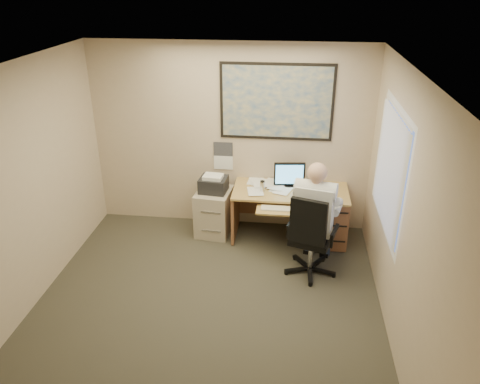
# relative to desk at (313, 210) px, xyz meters

# --- Properties ---
(room_shell) EXTENTS (4.00, 4.50, 2.70)m
(room_shell) POSITION_rel_desk_xyz_m (-1.23, -1.90, 0.91)
(room_shell) COLOR #343228
(room_shell) RESTS_ON ground
(desk) EXTENTS (1.60, 0.97, 1.10)m
(desk) POSITION_rel_desk_xyz_m (0.00, 0.00, 0.00)
(desk) COLOR tan
(desk) RESTS_ON ground
(world_map) EXTENTS (1.56, 0.03, 1.06)m
(world_map) POSITION_rel_desk_xyz_m (-0.58, 0.33, 1.46)
(world_map) COLOR #1E4C93
(world_map) RESTS_ON room_shell
(wall_calendar) EXTENTS (0.28, 0.01, 0.42)m
(wall_calendar) POSITION_rel_desk_xyz_m (-1.33, 0.34, 0.64)
(wall_calendar) COLOR white
(wall_calendar) RESTS_ON room_shell
(window_blinds) EXTENTS (0.06, 1.40, 1.30)m
(window_blinds) POSITION_rel_desk_xyz_m (0.74, -1.10, 1.11)
(window_blinds) COLOR beige
(window_blinds) RESTS_ON room_shell
(filing_cabinet) EXTENTS (0.53, 0.61, 0.92)m
(filing_cabinet) POSITION_rel_desk_xyz_m (-1.43, 0.01, -0.05)
(filing_cabinet) COLOR #B6A892
(filing_cabinet) RESTS_ON ground
(office_chair) EXTENTS (0.84, 0.84, 1.13)m
(office_chair) POSITION_rel_desk_xyz_m (-0.02, -0.91, -0.11)
(office_chair) COLOR black
(office_chair) RESTS_ON ground
(person) EXTENTS (0.83, 1.03, 1.49)m
(person) POSITION_rel_desk_xyz_m (-0.04, -0.83, 0.31)
(person) COLOR silver
(person) RESTS_ON office_chair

